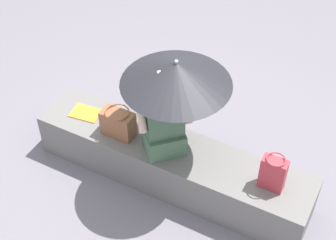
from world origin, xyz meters
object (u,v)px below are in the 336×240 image
at_px(person_seated, 164,118).
at_px(parasol, 176,74).
at_px(handbag_black, 273,173).
at_px(magazine, 86,113).
at_px(tote_bag_canvas, 118,123).

relative_size(person_seated, parasol, 0.92).
relative_size(parasol, handbag_black, 2.89).
xyz_separation_m(person_seated, magazine, (0.90, -0.06, -0.38)).
height_order(parasol, handbag_black, parasol).
bearing_deg(tote_bag_canvas, parasol, -171.20).
bearing_deg(parasol, person_seated, 38.88).
bearing_deg(parasol, handbag_black, 178.69).
distance_m(parasol, magazine, 1.29).
bearing_deg(magazine, person_seated, 168.57).
distance_m(handbag_black, magazine, 1.89).
bearing_deg(person_seated, parasol, -141.12).
relative_size(handbag_black, magazine, 1.21).
bearing_deg(tote_bag_canvas, magazine, -10.84).
bearing_deg(person_seated, magazine, -3.88).
bearing_deg(person_seated, handbag_black, -177.55).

